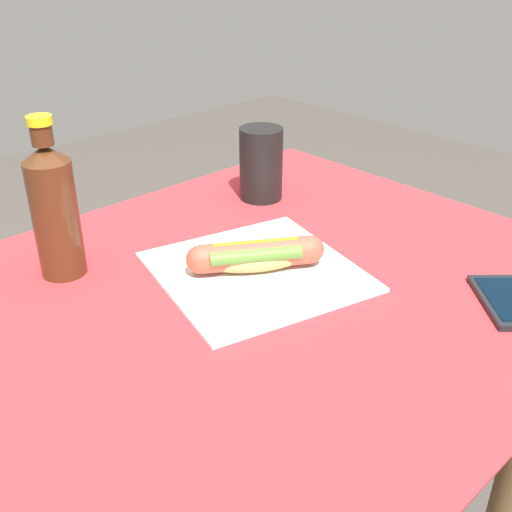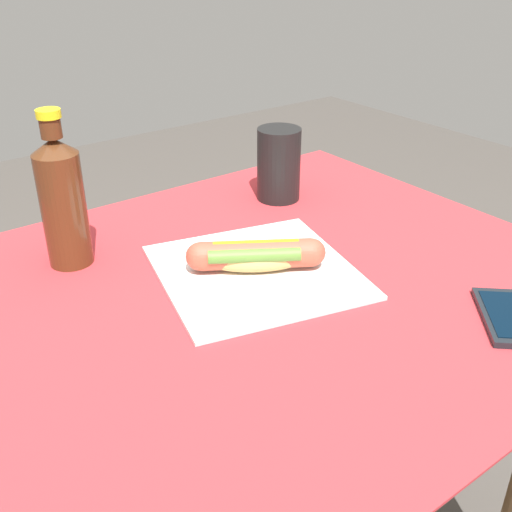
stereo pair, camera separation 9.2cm
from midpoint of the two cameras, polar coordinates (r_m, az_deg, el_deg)
name	(u,v)px [view 1 (the left image)]	position (r m, az deg, el deg)	size (l,w,h in m)	color
dining_table	(264,364)	(0.99, -1.97, -10.20)	(0.97, 0.82, 0.74)	brown
paper_wrapper	(256,272)	(0.93, -2.82, -1.54)	(0.29, 0.29, 0.01)	silver
hot_dog	(256,256)	(0.91, -2.85, -0.04)	(0.19, 0.13, 0.05)	tan
cell_phone	(506,301)	(0.91, 19.77, -4.09)	(0.14, 0.14, 0.01)	black
soda_bottle	(54,209)	(0.95, -21.06, 4.10)	(0.07, 0.07, 0.24)	#4C2814
drinking_cup	(261,164)	(1.17, -1.78, 8.59)	(0.08, 0.08, 0.14)	black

